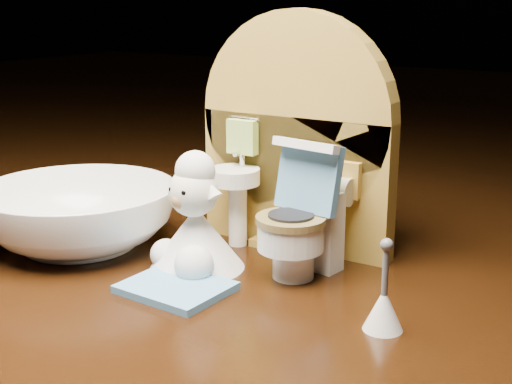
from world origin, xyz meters
TOP-DOWN VIEW (x-y plane):
  - backdrop_panel at (-0.00, 0.06)m, footprint 0.13×0.05m
  - toy_toilet at (0.03, 0.02)m, footprint 0.04×0.05m
  - bath_mat at (-0.02, -0.04)m, footprint 0.06×0.05m
  - toilet_brush at (0.09, -0.02)m, footprint 0.02×0.02m
  - plush_lamb at (-0.03, -0.00)m, footprint 0.06×0.06m
  - ceramic_bowl at (-0.12, -0.01)m, footprint 0.15×0.15m

SIDE VIEW (x-z plane):
  - bath_mat at x=-0.02m, z-range 0.00..0.00m
  - toilet_brush at x=0.09m, z-range -0.01..0.04m
  - ceramic_bowl at x=-0.12m, z-range 0.00..0.04m
  - plush_lamb at x=-0.03m, z-range -0.01..0.06m
  - toy_toilet at x=0.03m, z-range -0.01..0.07m
  - backdrop_panel at x=0.00m, z-range -0.01..0.14m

